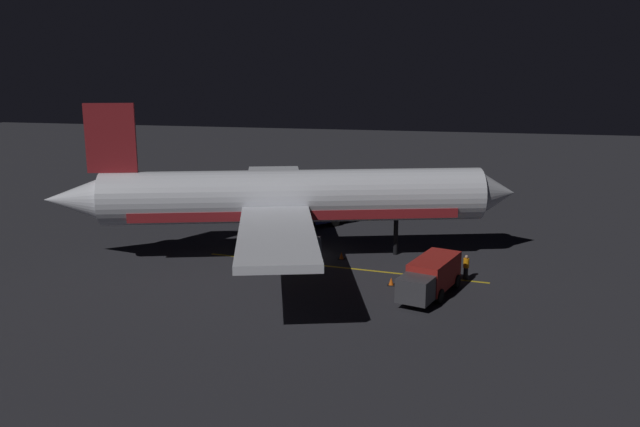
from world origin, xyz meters
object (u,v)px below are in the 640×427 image
(catering_truck, at_px, (322,212))
(traffic_cone_under_wing, at_px, (430,263))
(traffic_cone_near_right, at_px, (438,269))
(traffic_cone_far, at_px, (391,282))
(traffic_cone_near_left, at_px, (341,256))
(baggage_truck, at_px, (431,277))
(ground_crew_worker, at_px, (466,267))
(airliner, at_px, (286,199))

(catering_truck, distance_m, traffic_cone_under_wing, 14.70)
(traffic_cone_near_right, bearing_deg, traffic_cone_under_wing, -154.30)
(traffic_cone_near_right, bearing_deg, traffic_cone_far, -40.99)
(traffic_cone_far, bearing_deg, catering_truck, -152.86)
(catering_truck, distance_m, traffic_cone_near_left, 10.62)
(traffic_cone_near_right, height_order, traffic_cone_under_wing, same)
(traffic_cone_near_left, xyz_separation_m, traffic_cone_far, (5.26, 4.29, 0.00))
(baggage_truck, distance_m, traffic_cone_far, 3.19)
(traffic_cone_near_left, bearing_deg, traffic_cone_far, 39.17)
(ground_crew_worker, relative_size, traffic_cone_under_wing, 3.16)
(catering_truck, bearing_deg, traffic_cone_near_right, 42.70)
(baggage_truck, bearing_deg, traffic_cone_under_wing, -177.92)
(catering_truck, distance_m, ground_crew_worker, 18.18)
(catering_truck, relative_size, ground_crew_worker, 3.20)
(baggage_truck, bearing_deg, ground_crew_worker, 148.64)
(airliner, bearing_deg, ground_crew_worker, 78.28)
(baggage_truck, relative_size, catering_truck, 1.22)
(ground_crew_worker, bearing_deg, traffic_cone_far, -65.31)
(catering_truck, xyz_separation_m, traffic_cone_under_wing, (10.50, 10.24, -1.01))
(traffic_cone_under_wing, bearing_deg, airliner, -91.72)
(airliner, distance_m, traffic_cone_near_left, 6.04)
(baggage_truck, bearing_deg, traffic_cone_near_right, 175.70)
(ground_crew_worker, xyz_separation_m, traffic_cone_near_left, (-3.00, -9.22, -0.64))
(traffic_cone_near_left, bearing_deg, airliner, -87.17)
(ground_crew_worker, distance_m, traffic_cone_far, 5.47)
(airliner, relative_size, traffic_cone_near_left, 63.93)
(airliner, xyz_separation_m, traffic_cone_near_left, (-0.21, 4.21, -4.32))
(traffic_cone_near_left, relative_size, traffic_cone_under_wing, 1.00)
(traffic_cone_near_right, xyz_separation_m, traffic_cone_far, (3.49, -3.03, 0.00))
(traffic_cone_near_right, relative_size, traffic_cone_far, 1.00)
(baggage_truck, height_order, traffic_cone_far, baggage_truck)
(catering_truck, distance_m, traffic_cone_near_right, 16.01)
(airliner, distance_m, traffic_cone_near_right, 12.41)
(airliner, bearing_deg, traffic_cone_far, 59.26)
(ground_crew_worker, xyz_separation_m, traffic_cone_far, (2.27, -4.93, -0.64))
(ground_crew_worker, distance_m, traffic_cone_near_left, 9.72)
(catering_truck, bearing_deg, traffic_cone_far, 27.14)
(traffic_cone_far, bearing_deg, airliner, -120.74)
(airliner, xyz_separation_m, traffic_cone_far, (5.06, 8.50, -4.32))
(baggage_truck, xyz_separation_m, catering_truck, (-16.70, -10.46, 0.03))
(catering_truck, bearing_deg, traffic_cone_under_wing, 44.27)
(traffic_cone_near_right, bearing_deg, airliner, -97.76)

